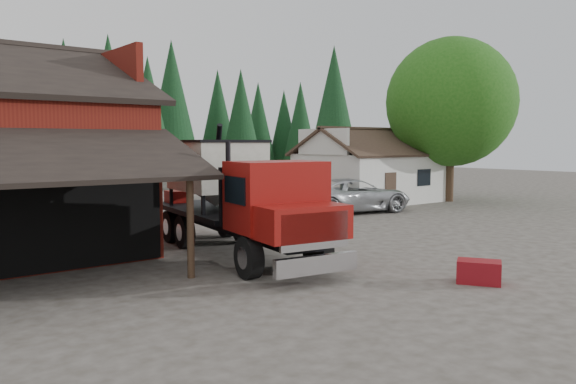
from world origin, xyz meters
TOP-DOWN VIEW (x-y plane):
  - ground at (0.00, 0.00)m, footprint 120.00×120.00m
  - farmhouse at (13.00, 13.00)m, footprint 8.60×6.42m
  - deciduous_tree at (17.01, 9.97)m, footprint 8.00×8.00m
  - conifer_backdrop at (0.00, 42.00)m, footprint 76.00×16.00m
  - near_pine_b at (6.00, 30.00)m, footprint 3.96×3.96m
  - near_pine_c at (22.00, 26.00)m, footprint 4.84×4.84m
  - feed_truck at (-2.86, 4.03)m, footprint 3.96×9.96m
  - silver_car at (8.20, 9.73)m, footprint 6.89×4.06m
  - equip_box at (0.04, -3.11)m, footprint 1.17×1.30m

SIDE VIEW (x-z plane):
  - ground at x=0.00m, z-range 0.00..0.00m
  - conifer_backdrop at x=0.00m, z-range -8.00..8.00m
  - equip_box at x=0.04m, z-range 0.00..0.60m
  - silver_car at x=8.20m, z-range 0.00..1.80m
  - farmhouse at x=13.00m, z-range -0.66..3.99m
  - feed_truck at x=-2.86m, z-range -0.14..4.23m
  - near_pine_b at x=6.00m, z-range 0.69..11.09m
  - deciduous_tree at x=17.01m, z-range 0.81..11.01m
  - near_pine_c at x=22.00m, z-range 0.69..13.09m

